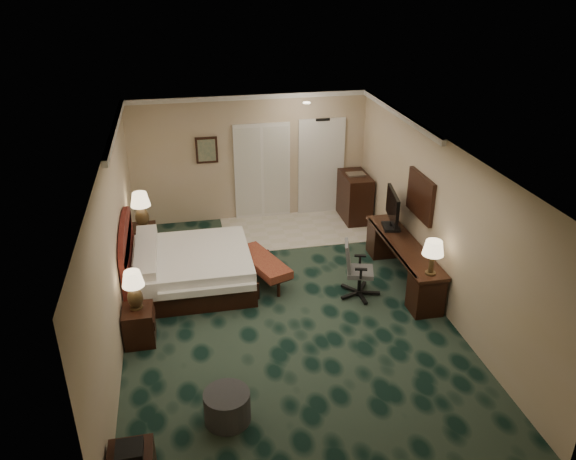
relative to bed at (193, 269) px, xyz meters
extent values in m
cube|color=black|center=(1.40, -1.07, -0.32)|extent=(5.00, 7.50, 0.00)
cube|color=white|center=(1.40, -1.07, 2.38)|extent=(5.00, 7.50, 0.00)
cube|color=beige|center=(1.40, 2.68, 1.03)|extent=(5.00, 0.00, 2.70)
cube|color=beige|center=(1.40, -4.82, 1.03)|extent=(5.00, 0.00, 2.70)
cube|color=beige|center=(-1.10, -1.07, 1.03)|extent=(0.00, 7.50, 2.70)
cube|color=beige|center=(3.90, -1.07, 1.03)|extent=(0.00, 7.50, 2.70)
cube|color=beige|center=(2.30, 1.83, -0.31)|extent=(3.20, 1.70, 0.01)
cube|color=silver|center=(2.95, 2.65, 0.73)|extent=(1.02, 0.06, 2.18)
cube|color=silver|center=(1.65, 2.64, 0.73)|extent=(1.20, 0.06, 2.10)
cube|color=#456050|center=(0.50, 2.64, 1.28)|extent=(0.45, 0.06, 0.55)
cube|color=white|center=(3.86, -0.47, 1.23)|extent=(0.05, 0.95, 0.75)
cube|color=white|center=(0.00, 0.00, 0.00)|extent=(1.99, 1.85, 0.63)
cube|color=black|center=(-0.85, -1.46, -0.04)|extent=(0.44, 0.51, 0.55)
cube|color=black|center=(-0.85, 1.38, -0.03)|extent=(0.45, 0.52, 0.57)
cube|color=maroon|center=(1.21, -0.10, -0.09)|extent=(0.88, 1.39, 0.44)
cylinder|color=#2C2D31|center=(0.25, -3.31, -0.11)|extent=(0.66, 0.66, 0.41)
cube|color=black|center=(3.62, -0.56, 0.04)|extent=(0.54, 2.50, 0.72)
cube|color=black|center=(3.62, 0.09, 0.76)|extent=(0.24, 0.90, 0.70)
cube|color=black|center=(3.59, 2.13, 0.19)|extent=(0.54, 0.97, 1.02)
camera|label=1|loc=(-0.06, -8.59, 4.81)|focal=35.00mm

